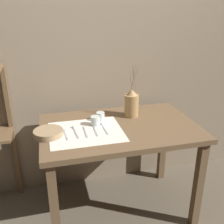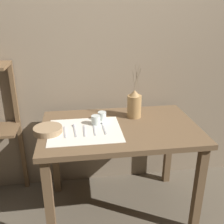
% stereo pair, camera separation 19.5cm
% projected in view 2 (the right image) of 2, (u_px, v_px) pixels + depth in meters
% --- Properties ---
extents(ground_plane, '(12.00, 12.00, 0.00)m').
position_uv_depth(ground_plane, '(119.00, 208.00, 2.30)').
color(ground_plane, brown).
extents(stone_wall_back, '(7.00, 0.06, 2.40)m').
position_uv_depth(stone_wall_back, '(111.00, 61.00, 2.31)').
color(stone_wall_back, gray).
rests_on(stone_wall_back, ground_plane).
extents(wooden_table, '(1.20, 0.77, 0.79)m').
position_uv_depth(wooden_table, '(120.00, 139.00, 2.05)').
color(wooden_table, brown).
rests_on(wooden_table, ground_plane).
extents(linen_cloth, '(0.53, 0.45, 0.00)m').
position_uv_depth(linen_cloth, '(85.00, 130.00, 1.93)').
color(linen_cloth, silver).
rests_on(linen_cloth, wooden_table).
extents(pitcher_with_flowers, '(0.12, 0.12, 0.44)m').
position_uv_depth(pitcher_with_flowers, '(134.00, 105.00, 2.13)').
color(pitcher_with_flowers, '#A87F4C').
rests_on(pitcher_with_flowers, wooden_table).
extents(wooden_bowl, '(0.21, 0.21, 0.05)m').
position_uv_depth(wooden_bowl, '(48.00, 130.00, 1.89)').
color(wooden_bowl, '#9E7F5B').
rests_on(wooden_bowl, wooden_table).
extents(glass_tumbler_near, '(0.07, 0.07, 0.07)m').
position_uv_depth(glass_tumbler_near, '(96.00, 120.00, 2.02)').
color(glass_tumbler_near, silver).
rests_on(glass_tumbler_near, wooden_table).
extents(glass_tumbler_far, '(0.07, 0.07, 0.07)m').
position_uv_depth(glass_tumbler_far, '(102.00, 116.00, 2.10)').
color(glass_tumbler_far, silver).
rests_on(glass_tumbler_far, wooden_table).
extents(fork_outer, '(0.03, 0.19, 0.00)m').
position_uv_depth(fork_outer, '(65.00, 132.00, 1.90)').
color(fork_outer, '#A8A8AD').
rests_on(fork_outer, wooden_table).
extents(spoon_outer, '(0.03, 0.20, 0.02)m').
position_uv_depth(spoon_outer, '(74.00, 128.00, 1.97)').
color(spoon_outer, '#A8A8AD').
rests_on(spoon_outer, wooden_table).
extents(fork_inner, '(0.01, 0.19, 0.00)m').
position_uv_depth(fork_inner, '(84.00, 131.00, 1.92)').
color(fork_inner, '#A8A8AD').
rests_on(fork_inner, wooden_table).
extents(knife_center, '(0.01, 0.19, 0.00)m').
position_uv_depth(knife_center, '(94.00, 130.00, 1.94)').
color(knife_center, '#A8A8AD').
rests_on(knife_center, wooden_table).
extents(spoon_inner, '(0.03, 0.20, 0.02)m').
position_uv_depth(spoon_inner, '(103.00, 125.00, 2.00)').
color(spoon_inner, '#A8A8AD').
rests_on(spoon_inner, wooden_table).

